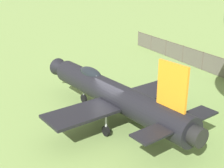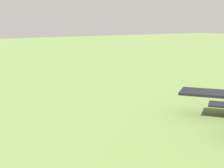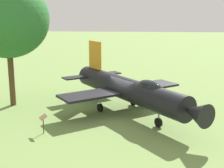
# 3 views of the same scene
# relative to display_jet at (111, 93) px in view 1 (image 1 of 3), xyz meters

# --- Properties ---
(ground_plane) EXTENTS (200.00, 200.00, 0.00)m
(ground_plane) POSITION_rel_display_jet_xyz_m (0.28, 0.22, -1.79)
(ground_plane) COLOR #75934C
(display_jet) EXTENTS (12.13, 10.55, 4.85)m
(display_jet) POSITION_rel_display_jet_xyz_m (0.00, 0.00, 0.00)
(display_jet) COLOR black
(display_jet) RESTS_ON ground_plane
(info_plaque) EXTENTS (0.72, 0.66, 1.14)m
(info_plaque) POSITION_rel_display_jet_xyz_m (-4.27, 4.95, -0.94)
(info_plaque) COLOR #333333
(info_plaque) RESTS_ON ground_plane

